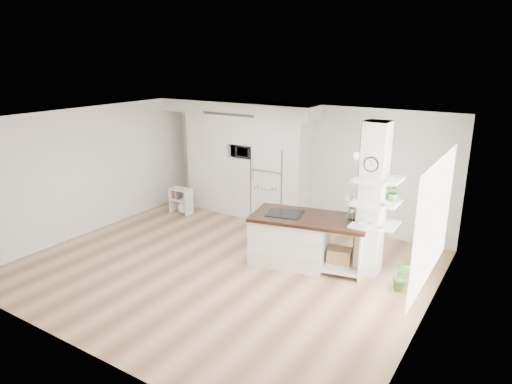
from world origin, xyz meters
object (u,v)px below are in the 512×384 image
refrigerator (273,183)px  bookshelf (182,202)px  kitchen_island (296,238)px  floor_plant_a (402,277)px

refrigerator → bookshelf: size_ratio=2.83×
kitchen_island → refrigerator: bearing=118.4°
kitchen_island → floor_plant_a: (1.97, -0.05, -0.23)m
refrigerator → floor_plant_a: (3.52, -1.86, -0.61)m
kitchen_island → bookshelf: bearing=152.6°
refrigerator → kitchen_island: size_ratio=0.78×
refrigerator → kitchen_island: refrigerator is taller
kitchen_island → floor_plant_a: bearing=-13.6°
refrigerator → floor_plant_a: size_ratio=3.34×
kitchen_island → bookshelf: (-3.65, 0.98, -0.21)m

